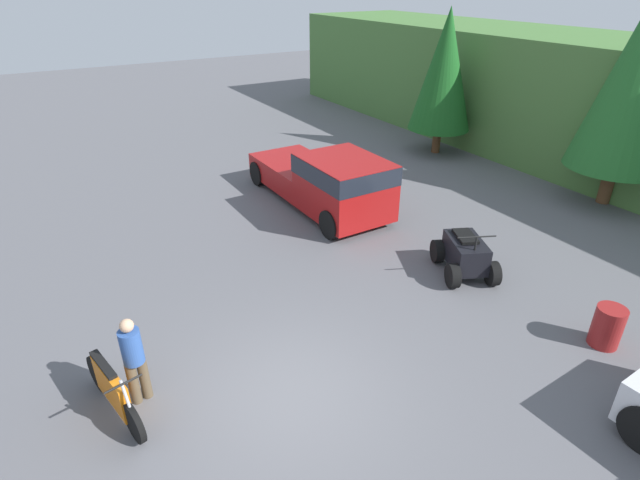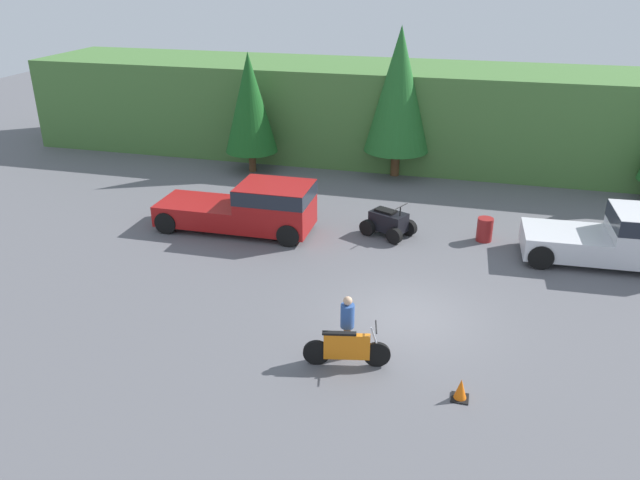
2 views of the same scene
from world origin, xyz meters
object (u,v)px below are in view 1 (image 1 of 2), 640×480
pickup_truck_red (328,180)px  rider_person (134,358)px  steel_barrel (607,327)px  dirt_bike (113,391)px  quad_atv (465,255)px

pickup_truck_red → rider_person: (5.23, -7.10, -0.08)m
rider_person → steel_barrel: (3.31, 8.45, -0.50)m
dirt_bike → steel_barrel: (3.21, 8.89, -0.05)m
pickup_truck_red → quad_atv: bearing=10.0°
pickup_truck_red → dirt_bike: (5.32, -7.54, -0.53)m
pickup_truck_red → quad_atv: (5.03, 0.94, -0.52)m
dirt_bike → steel_barrel: dirt_bike is taller
quad_atv → steel_barrel: bearing=31.8°
dirt_bike → quad_atv: size_ratio=1.02×
pickup_truck_red → steel_barrel: (8.53, 1.36, -0.58)m
pickup_truck_red → quad_atv: 5.14m
pickup_truck_red → steel_barrel: 8.66m
pickup_truck_red → rider_person: bearing=-54.2°
dirt_bike → pickup_truck_red: bearing=113.5°
dirt_bike → rider_person: size_ratio=1.27×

